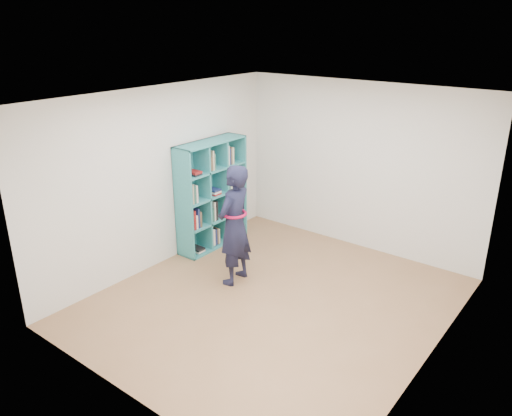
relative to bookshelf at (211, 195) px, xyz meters
The scene contains 9 objects.
floor 2.19m from the bookshelf, 24.82° to the right, with size 4.50×4.50×0.00m, color #946943.
ceiling 2.68m from the bookshelf, 24.82° to the right, with size 4.50×4.50×0.00m, color white.
wall_left 0.98m from the bookshelf, 101.15° to the right, with size 0.02×4.50×2.60m, color white.
wall_right 3.95m from the bookshelf, 12.47° to the right, with size 0.02×4.50×2.60m, color white.
wall_back 2.35m from the bookshelf, 37.42° to the left, with size 4.00×0.02×2.60m, color white.
wall_front 3.63m from the bookshelf, 59.39° to the right, with size 4.00×0.02×2.60m, color white.
bookshelf is the anchor object (origin of this frame).
person 1.30m from the bookshelf, 33.30° to the right, with size 0.47×0.65×1.68m.
smartphone 1.14m from the bookshelf, 34.96° to the right, with size 0.04×0.12×0.14m.
Camera 1 is at (3.25, -4.58, 3.43)m, focal length 35.00 mm.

